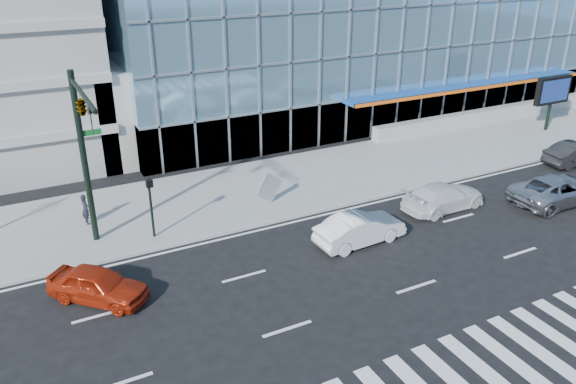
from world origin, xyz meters
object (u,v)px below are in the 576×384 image
pedestrian (85,209)px  silver_suv (558,190)px  marquee_sign (553,91)px  white_sedan (360,229)px  red_sedan (98,285)px  white_suv (444,197)px  tilted_panel (269,188)px  ped_signal_post (151,199)px  traffic_signal (83,125)px

pedestrian → silver_suv: bearing=-120.2°
marquee_sign → white_sedan: bearing=-160.5°
marquee_sign → red_sedan: 34.54m
white_suv → tilted_panel: size_ratio=3.74×
silver_suv → ped_signal_post: bearing=74.8°
ped_signal_post → white_sedan: size_ratio=0.67×
silver_suv → tilted_panel: bearing=64.9°
ped_signal_post → marquee_sign: bearing=5.7°
white_suv → traffic_signal: bearing=75.6°
red_sedan → pedestrian: pedestrian is taller
marquee_sign → silver_suv: bearing=-138.0°
red_sedan → white_suv: bearing=-44.3°
traffic_signal → marquee_sign: (33.00, 3.42, -3.10)m
silver_suv → tilted_panel: 15.58m
red_sedan → tilted_panel: bearing=-18.9°
traffic_signal → ped_signal_post: traffic_signal is taller
marquee_sign → white_suv: marquee_sign is taller
marquee_sign → red_sedan: size_ratio=0.99×
traffic_signal → marquee_sign: bearing=5.9°
ped_signal_post → silver_suv: (20.51, -5.94, -1.38)m
pedestrian → tilted_panel: size_ratio=1.20×
traffic_signal → pedestrian: (-0.10, 3.31, -5.23)m
white_suv → white_sedan: (-6.00, -1.04, 0.03)m
tilted_panel → pedestrian: bearing=151.8°
marquee_sign → pedestrian: bearing=-179.8°
traffic_signal → tilted_panel: (9.00, 1.26, -5.11)m
pedestrian → red_sedan: bearing=165.3°
pedestrian → tilted_panel: tilted_panel is taller
red_sedan → pedestrian: (0.66, 6.80, 0.24)m
white_suv → red_sedan: (-17.76, -0.16, -0.02)m
traffic_signal → silver_suv: bearing=-13.6°
silver_suv → pedestrian: 24.75m
white_sedan → red_sedan: 11.79m
tilted_panel → traffic_signal: bearing=172.5°
silver_suv → red_sedan: size_ratio=1.37×
ped_signal_post → white_suv: bearing=-14.3°
red_sedan → traffic_signal: bearing=32.9°
red_sedan → marquee_sign: bearing=-33.3°
traffic_signal → silver_suv: size_ratio=1.45×
silver_suv → white_suv: silver_suv is taller
marquee_sign → white_sedan: size_ratio=0.90×
ped_signal_post → traffic_signal: bearing=-171.5°
white_suv → pedestrian: 18.35m
ped_signal_post → white_suv: size_ratio=0.62×
marquee_sign → red_sedan: marquee_sign is taller
white_sedan → traffic_signal: bearing=65.2°
white_suv → pedestrian: bearing=65.5°
white_sedan → tilted_panel: size_ratio=3.42×
pedestrian → white_sedan: bearing=-133.9°
traffic_signal → silver_suv: traffic_signal is taller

